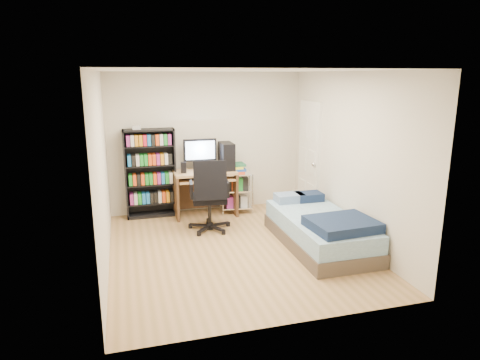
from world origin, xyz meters
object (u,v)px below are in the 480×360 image
object	(u,v)px
computer_desk	(210,174)
office_chair	(210,208)
media_shelf	(150,172)
bed	(320,229)

from	to	relation	value
computer_desk	office_chair	world-z (taller)	computer_desk
media_shelf	bed	distance (m)	3.10
media_shelf	bed	bearing A→B (deg)	-41.95
computer_desk	bed	world-z (taller)	computer_desk
media_shelf	office_chair	distance (m)	1.37
media_shelf	office_chair	bearing A→B (deg)	-49.65
media_shelf	office_chair	world-z (taller)	media_shelf
computer_desk	bed	xyz separation A→B (m)	(1.24, -1.90, -0.48)
media_shelf	computer_desk	size ratio (longest dim) A/B	1.19
computer_desk	office_chair	xyz separation A→B (m)	(-0.19, -0.86, -0.35)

